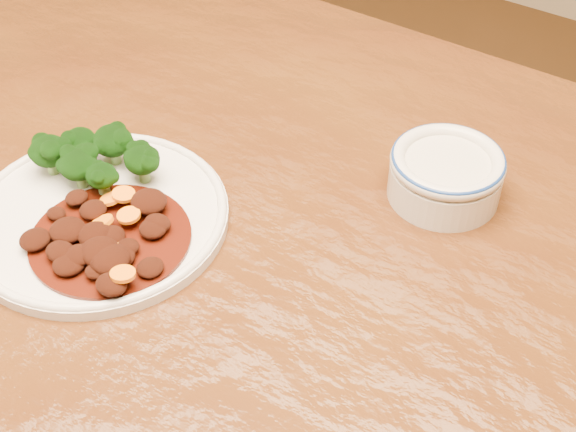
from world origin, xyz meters
The scene contains 5 objects.
dining_table centered at (0.00, 0.00, 0.67)m, with size 1.50×0.90×0.75m.
dinner_plate centered at (-0.14, -0.02, 0.76)m, with size 0.24×0.24×0.01m.
broccoli_florets centered at (-0.18, 0.02, 0.79)m, with size 0.12×0.08×0.04m.
mince_stew centered at (-0.10, -0.05, 0.77)m, with size 0.14×0.14×0.02m.
dip_bowl centered at (0.10, 0.19, 0.78)m, with size 0.11×0.11×0.05m.
Camera 1 is at (0.30, -0.37, 1.25)m, focal length 50.00 mm.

